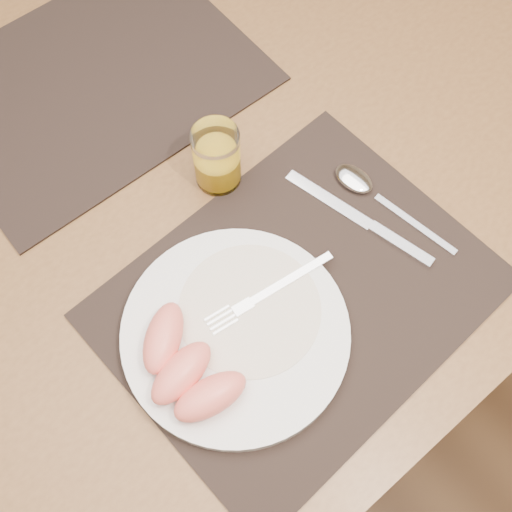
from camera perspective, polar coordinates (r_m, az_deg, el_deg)
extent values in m
plane|color=brown|center=(1.55, -3.90, -8.42)|extent=(5.00, 5.00, 0.00)
cube|color=brown|center=(0.88, -6.84, 5.33)|extent=(1.40, 0.90, 0.04)
cylinder|color=brown|center=(1.60, 5.16, 19.72)|extent=(0.06, 0.06, 0.71)
cube|color=black|center=(0.79, 3.75, -3.67)|extent=(0.47, 0.37, 0.00)
cube|color=black|center=(0.99, -14.19, 14.79)|extent=(0.45, 0.36, 0.00)
cylinder|color=white|center=(0.76, -1.83, -6.87)|extent=(0.27, 0.27, 0.02)
cylinder|color=white|center=(0.76, -0.57, -4.75)|extent=(0.17, 0.17, 0.00)
cube|color=silver|center=(0.78, 3.21, -1.97)|extent=(0.12, 0.02, 0.00)
cube|color=silver|center=(0.76, -1.17, -4.58)|extent=(0.03, 0.02, 0.00)
cube|color=silver|center=(0.76, -3.11, -5.71)|extent=(0.04, 0.03, 0.00)
cube|color=silver|center=(0.85, 6.50, 4.99)|extent=(0.05, 0.13, 0.00)
cube|color=silver|center=(0.83, 12.77, 1.02)|extent=(0.03, 0.09, 0.01)
cube|color=silver|center=(0.85, 13.95, 2.75)|extent=(0.03, 0.12, 0.00)
ellipsoid|color=silver|center=(0.86, 8.69, 6.82)|extent=(0.04, 0.06, 0.01)
cylinder|color=white|center=(0.83, -3.51, 8.77)|extent=(0.06, 0.06, 0.09)
cylinder|color=#F2AE14|center=(0.84, -3.43, 7.96)|extent=(0.05, 0.05, 0.04)
ellipsoid|color=#FF7D68|center=(0.72, -4.09, -12.34)|extent=(0.09, 0.06, 0.03)
ellipsoid|color=#FF7D68|center=(0.73, -6.66, -10.28)|extent=(0.09, 0.06, 0.03)
ellipsoid|color=#FF7D68|center=(0.74, -8.24, -7.20)|extent=(0.09, 0.09, 0.03)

